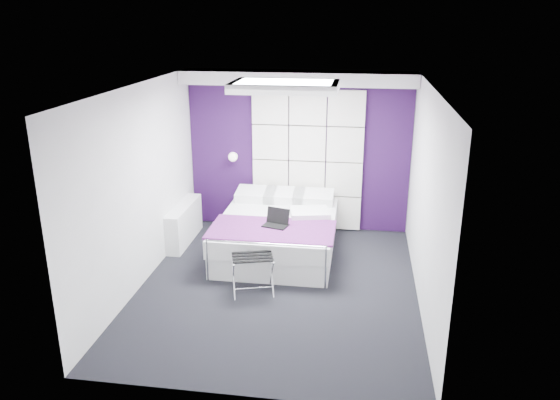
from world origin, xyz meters
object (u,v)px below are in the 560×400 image
(laptop, at_px, (276,221))
(nightstand, at_px, (253,199))
(luggage_rack, at_px, (253,274))
(bed, at_px, (278,233))
(radiator, at_px, (184,223))
(wall_lamp, at_px, (233,156))

(laptop, bearing_deg, nightstand, 130.08)
(luggage_rack, bearing_deg, bed, 67.88)
(radiator, relative_size, laptop, 3.56)
(wall_lamp, height_order, bed, wall_lamp)
(bed, xyz_separation_m, nightstand, (-0.56, 0.93, 0.21))
(wall_lamp, bearing_deg, laptop, -55.94)
(wall_lamp, bearing_deg, bed, -47.73)
(nightstand, height_order, luggage_rack, nightstand)
(nightstand, height_order, laptop, laptop)
(radiator, xyz_separation_m, nightstand, (0.96, 0.72, 0.22))
(radiator, relative_size, luggage_rack, 2.34)
(wall_lamp, relative_size, nightstand, 0.35)
(wall_lamp, xyz_separation_m, luggage_rack, (0.75, -2.25, -0.97))
(bed, distance_m, luggage_rack, 1.29)
(radiator, xyz_separation_m, laptop, (1.55, -0.59, 0.35))
(radiator, height_order, laptop, laptop)
(wall_lamp, bearing_deg, radiator, -130.10)
(bed, relative_size, nightstand, 4.96)
(nightstand, xyz_separation_m, laptop, (0.60, -1.31, 0.13))
(nightstand, bearing_deg, bed, -58.71)
(bed, bearing_deg, nightstand, 121.29)
(bed, relative_size, luggage_rack, 4.09)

